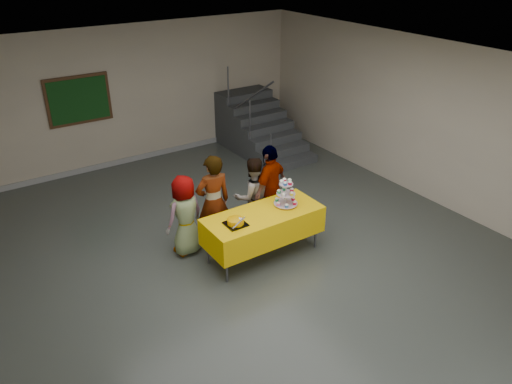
# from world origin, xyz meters

# --- Properties ---
(room_shell) EXTENTS (10.00, 10.04, 3.02)m
(room_shell) POSITION_xyz_m (0.00, 0.02, 2.13)
(room_shell) COLOR #4C514C
(room_shell) RESTS_ON ground
(bake_table) EXTENTS (1.88, 0.78, 0.77)m
(bake_table) POSITION_xyz_m (0.22, 0.23, 0.56)
(bake_table) COLOR #595960
(bake_table) RESTS_ON ground
(cupcake_stand) EXTENTS (0.38, 0.38, 0.44)m
(cupcake_stand) POSITION_xyz_m (0.66, 0.25, 0.95)
(cupcake_stand) COLOR silver
(cupcake_stand) RESTS_ON bake_table
(bear_cake) EXTENTS (0.32, 0.36, 0.12)m
(bear_cake) POSITION_xyz_m (-0.31, 0.17, 0.83)
(bear_cake) COLOR black
(bear_cake) RESTS_ON bake_table
(schoolchild_a) EXTENTS (0.73, 0.55, 1.34)m
(schoolchild_a) POSITION_xyz_m (-0.74, 0.99, 0.67)
(schoolchild_a) COLOR slate
(schoolchild_a) RESTS_ON ground
(schoolchild_b) EXTENTS (0.62, 0.43, 1.61)m
(schoolchild_b) POSITION_xyz_m (-0.28, 0.90, 0.81)
(schoolchild_b) COLOR slate
(schoolchild_b) RESTS_ON ground
(schoolchild_c) EXTENTS (0.76, 0.64, 1.38)m
(schoolchild_c) POSITION_xyz_m (0.47, 0.91, 0.69)
(schoolchild_c) COLOR slate
(schoolchild_c) RESTS_ON ground
(schoolchild_d) EXTENTS (0.99, 0.73, 1.56)m
(schoolchild_d) POSITION_xyz_m (0.79, 0.84, 0.78)
(schoolchild_d) COLOR slate
(schoolchild_d) RESTS_ON ground
(staircase) EXTENTS (1.30, 2.40, 2.04)m
(staircase) POSITION_xyz_m (2.70, 4.13, 0.49)
(staircase) COLOR #424447
(staircase) RESTS_ON ground
(noticeboard) EXTENTS (1.30, 0.05, 1.00)m
(noticeboard) POSITION_xyz_m (-1.11, 4.96, 1.60)
(noticeboard) COLOR #472B16
(noticeboard) RESTS_ON ground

